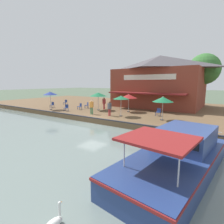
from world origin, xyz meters
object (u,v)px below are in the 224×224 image
at_px(waterfront_restaurant, 159,81).
at_px(cafe_chair_mid_patio, 87,105).
at_px(patio_umbrella_far_corner, 163,99).
at_px(patio_umbrella_by_entrance, 121,98).
at_px(cafe_chair_facing_river, 66,102).
at_px(tree_upstream_bank, 202,70).
at_px(cafe_chair_far_corner_seat, 158,112).
at_px(swan, 54,222).
at_px(patio_umbrella_mid_patio_right, 129,96).
at_px(person_at_quay_edge, 91,105).
at_px(cafe_chair_back_row_seat, 52,104).
at_px(cafe_chair_under_first_umbrella, 80,106).
at_px(cafe_chair_beside_entrance, 66,107).
at_px(patio_umbrella_back_row, 98,94).
at_px(person_mid_patio, 104,102).
at_px(person_near_entrance, 109,107).
at_px(motorboat_nearest_quay, 182,153).
at_px(patio_umbrella_near_quay_edge, 50,93).

xyz_separation_m(waterfront_restaurant, cafe_chair_mid_patio, (8.22, -7.85, -3.51)).
bearing_deg(patio_umbrella_far_corner, patio_umbrella_by_entrance, -83.70).
bearing_deg(cafe_chair_facing_river, tree_upstream_bank, 116.62).
bearing_deg(cafe_chair_far_corner_seat, swan, 9.03).
bearing_deg(patio_umbrella_mid_patio_right, person_at_quay_edge, -33.86).
xyz_separation_m(patio_umbrella_by_entrance, cafe_chair_far_corner_seat, (-2.48, 3.39, -1.58)).
height_order(cafe_chair_back_row_seat, swan, cafe_chair_back_row_seat).
relative_size(cafe_chair_far_corner_seat, cafe_chair_under_first_umbrella, 1.00).
distance_m(patio_umbrella_mid_patio_right, cafe_chair_beside_entrance, 8.29).
xyz_separation_m(patio_umbrella_back_row, person_mid_patio, (-1.05, 0.20, -1.11)).
height_order(cafe_chair_mid_patio, cafe_chair_beside_entrance, same).
bearing_deg(cafe_chair_back_row_seat, patio_umbrella_far_corner, 91.30).
relative_size(cafe_chair_far_corner_seat, person_mid_patio, 0.51).
bearing_deg(patio_umbrella_far_corner, swan, 5.97).
bearing_deg(tree_upstream_bank, person_near_entrance, -27.61).
distance_m(waterfront_restaurant, patio_umbrella_back_row, 10.41).
xyz_separation_m(cafe_chair_back_row_seat, tree_upstream_bank, (-13.31, 18.16, 5.09)).
distance_m(person_at_quay_edge, tree_upstream_bank, 17.82).
xyz_separation_m(cafe_chair_beside_entrance, swan, (12.73, 13.82, -0.85)).
relative_size(patio_umbrella_far_corner, patio_umbrella_by_entrance, 1.03).
height_order(cafe_chair_under_first_umbrella, motorboat_nearest_quay, motorboat_nearest_quay).
bearing_deg(cafe_chair_back_row_seat, cafe_chair_under_first_umbrella, 101.88).
relative_size(waterfront_restaurant, cafe_chair_under_first_umbrella, 15.28).
relative_size(cafe_chair_back_row_seat, person_near_entrance, 0.52).
height_order(cafe_chair_beside_entrance, tree_upstream_bank, tree_upstream_bank).
bearing_deg(person_at_quay_edge, cafe_chair_facing_river, -115.38).
height_order(patio_umbrella_back_row, patio_umbrella_by_entrance, patio_umbrella_back_row).
xyz_separation_m(patio_umbrella_near_quay_edge, cafe_chair_under_first_umbrella, (-2.30, 3.30, -1.77)).
relative_size(cafe_chair_under_first_umbrella, person_at_quay_edge, 0.50).
bearing_deg(patio_umbrella_near_quay_edge, swan, 53.21).
distance_m(patio_umbrella_back_row, cafe_chair_facing_river, 8.71).
height_order(waterfront_restaurant, cafe_chair_facing_river, waterfront_restaurant).
height_order(patio_umbrella_back_row, cafe_chair_under_first_umbrella, patio_umbrella_back_row).
xyz_separation_m(cafe_chair_far_corner_seat, cafe_chair_facing_river, (-1.26, -16.64, 0.00)).
xyz_separation_m(waterfront_restaurant, cafe_chair_beside_entrance, (11.73, -8.30, -3.51)).
bearing_deg(cafe_chair_under_first_umbrella, cafe_chair_mid_patio, -176.29).
height_order(cafe_chair_far_corner_seat, cafe_chair_under_first_umbrella, same).
distance_m(patio_umbrella_by_entrance, cafe_chair_far_corner_seat, 4.49).
relative_size(cafe_chair_back_row_seat, person_at_quay_edge, 0.50).
height_order(person_mid_patio, swan, person_mid_patio).
height_order(cafe_chair_far_corner_seat, person_at_quay_edge, person_at_quay_edge).
bearing_deg(person_near_entrance, person_mid_patio, -136.58).
height_order(person_near_entrance, motorboat_nearest_quay, motorboat_nearest_quay).
distance_m(patio_umbrella_near_quay_edge, cafe_chair_facing_river, 5.85).
bearing_deg(person_near_entrance, patio_umbrella_mid_patio_right, 173.46).
distance_m(cafe_chair_back_row_seat, person_near_entrance, 10.90).
relative_size(patio_umbrella_back_row, cafe_chair_facing_river, 2.87).
bearing_deg(person_mid_patio, patio_umbrella_mid_patio_right, 89.87).
height_order(patio_umbrella_far_corner, cafe_chair_far_corner_seat, patio_umbrella_far_corner).
relative_size(person_mid_patio, motorboat_nearest_quay, 0.18).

